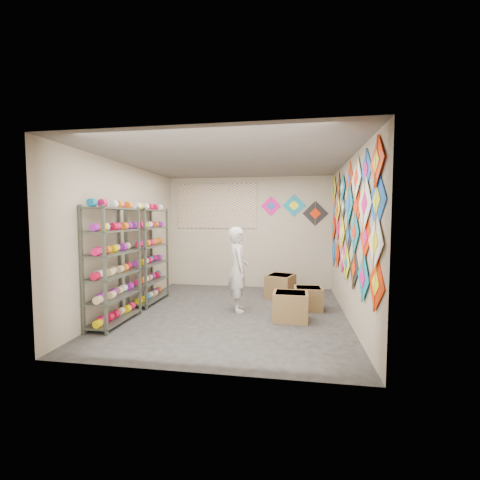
% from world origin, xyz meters
% --- Properties ---
extents(ground, '(4.50, 4.50, 0.00)m').
position_xyz_m(ground, '(0.00, 0.00, 0.00)').
color(ground, '#2A2724').
extents(room_walls, '(4.50, 4.50, 4.50)m').
position_xyz_m(room_walls, '(0.00, 0.00, 1.64)').
color(room_walls, tan).
rests_on(room_walls, ground).
extents(shelf_rack_front, '(0.40, 1.10, 1.90)m').
position_xyz_m(shelf_rack_front, '(-1.78, -0.85, 0.95)').
color(shelf_rack_front, '#4C5147').
rests_on(shelf_rack_front, ground).
extents(shelf_rack_back, '(0.40, 1.10, 1.90)m').
position_xyz_m(shelf_rack_back, '(-1.78, 0.45, 0.95)').
color(shelf_rack_back, '#4C5147').
rests_on(shelf_rack_back, ground).
extents(string_spools, '(0.12, 2.36, 0.12)m').
position_xyz_m(string_spools, '(-1.78, -0.20, 1.05)').
color(string_spools, '#EA115A').
rests_on(string_spools, ground).
extents(kite_wall_display, '(0.06, 4.32, 2.05)m').
position_xyz_m(kite_wall_display, '(1.98, -0.05, 1.65)').
color(kite_wall_display, red).
rests_on(kite_wall_display, room_walls).
extents(back_wall_kites, '(1.59, 0.02, 0.77)m').
position_xyz_m(back_wall_kites, '(1.16, 2.24, 1.92)').
color(back_wall_kites, '#F60883').
rests_on(back_wall_kites, room_walls).
extents(poster, '(2.00, 0.01, 1.10)m').
position_xyz_m(poster, '(-0.80, 2.23, 2.00)').
color(poster, '#6D489D').
rests_on(poster, room_walls).
extents(shopkeeper, '(0.78, 0.69, 1.55)m').
position_xyz_m(shopkeeper, '(0.08, 0.18, 0.77)').
color(shopkeeper, beige).
rests_on(shopkeeper, ground).
extents(carton_a, '(0.58, 0.49, 0.47)m').
position_xyz_m(carton_a, '(1.04, -0.24, 0.24)').
color(carton_a, brown).
rests_on(carton_a, ground).
extents(carton_b, '(0.52, 0.43, 0.42)m').
position_xyz_m(carton_b, '(1.36, 0.44, 0.21)').
color(carton_b, brown).
rests_on(carton_b, ground).
extents(carton_c, '(0.67, 0.71, 0.50)m').
position_xyz_m(carton_c, '(0.83, 1.26, 0.25)').
color(carton_c, brown).
rests_on(carton_c, ground).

